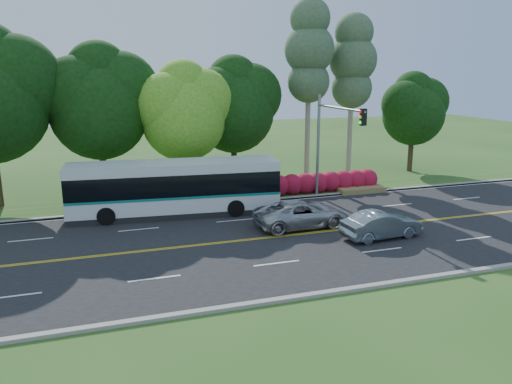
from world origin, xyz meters
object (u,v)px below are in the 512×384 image
object	(u,v)px
transit_bus	(175,189)
suv	(301,214)
traffic_signal	(331,133)
sedan	(382,225)

from	to	relation	value
transit_bus	suv	bearing A→B (deg)	-30.65
traffic_signal	sedan	xyz separation A→B (m)	(-0.55, -7.27, -3.94)
sedan	suv	world-z (taller)	suv
traffic_signal	sedan	world-z (taller)	traffic_signal
transit_bus	suv	distance (m)	7.84
traffic_signal	suv	distance (m)	6.86
traffic_signal	transit_bus	distance (m)	10.55
traffic_signal	suv	bearing A→B (deg)	-132.21
sedan	suv	size ratio (longest dim) A/B	0.81
traffic_signal	suv	world-z (taller)	traffic_signal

